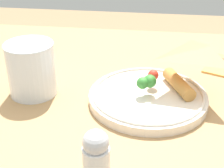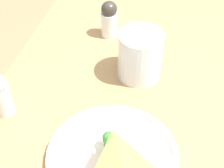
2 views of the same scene
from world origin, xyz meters
The scene contains 5 objects.
dining_table centered at (0.00, 0.00, 0.63)m, with size 1.02×0.64×0.77m.
plate_pizza centered at (0.12, -0.05, 0.79)m, with size 0.22×0.22×0.06m.
milk_glass centered at (-0.10, -0.05, 0.82)m, with size 0.09×0.09×0.10m.
salt_shaker centered at (0.06, -0.27, 0.82)m, with size 0.03×0.03×0.09m.
pepper_shaker centered at (-0.22, -0.14, 0.82)m, with size 0.04×0.04×0.09m.
Camera 2 is at (0.43, 0.02, 1.26)m, focal length 55.00 mm.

